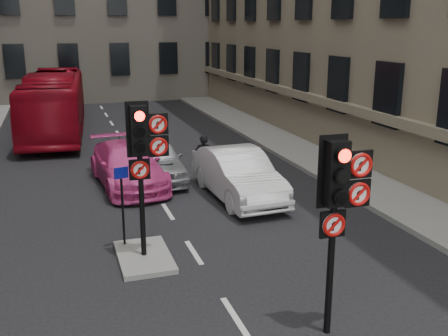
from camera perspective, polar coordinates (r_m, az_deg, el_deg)
pavement_right at (r=21.52m, az=10.63°, el=1.03°), size 3.00×50.00×0.16m
centre_island at (r=12.55m, az=-8.69°, el=-9.53°), size 1.20×2.00×0.12m
signal_near at (r=8.91m, az=12.46°, el=-2.81°), size 0.91×0.40×3.58m
signal_far at (r=11.70m, az=-8.78°, el=2.33°), size 0.91×0.40×3.58m
car_silver at (r=18.62m, az=-7.43°, el=0.98°), size 1.80×4.29×1.45m
car_white at (r=16.41m, az=1.52°, el=-0.70°), size 1.83×4.73×1.54m
car_pink at (r=18.01m, az=-10.45°, el=0.30°), size 2.39×5.02×1.41m
bus_red at (r=27.38m, az=-17.98°, el=6.67°), size 3.37×11.10×3.05m
motorcycle at (r=17.72m, az=-6.52°, el=-0.59°), size 0.57×1.59×0.94m
motorcyclist at (r=18.17m, az=-2.25°, el=1.07°), size 0.67×0.51×1.65m
info_sign at (r=12.71m, az=-11.03°, el=-2.91°), size 0.34×0.13×1.96m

